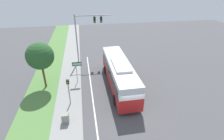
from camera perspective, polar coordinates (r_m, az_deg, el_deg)
name	(u,v)px	position (r m, az deg, el deg)	size (l,w,h in m)	color
ground_plane	(131,112)	(18.18, 6.12, -13.41)	(80.00, 80.00, 0.00)	#4C4C4F
sidewalk	(68,119)	(17.73, -14.27, -15.23)	(2.80, 80.00, 0.12)	gray
grass_verge	(32,123)	(18.37, -24.61, -15.55)	(3.60, 80.00, 0.10)	#568442
lane_divider_near	(95,116)	(17.68, -5.57, -14.75)	(0.14, 30.00, 0.01)	silver
bus	(119,72)	(21.11, 2.29, -0.76)	(2.60, 11.39, 3.44)	red
signal_gantry	(86,29)	(27.29, -8.54, 13.00)	(5.49, 0.41, 7.47)	#939399
pedestrian_signal	(68,88)	(18.36, -14.03, -5.76)	(0.28, 0.34, 3.00)	#939399
street_sign	(77,68)	(22.08, -11.45, 0.56)	(1.17, 0.08, 2.98)	#939399
utility_cabinet	(65,118)	(17.10, -15.00, -14.87)	(0.64, 0.60, 0.93)	gray
roadside_tree	(40,56)	(21.45, -22.45, 4.22)	(3.13, 3.13, 5.63)	brown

